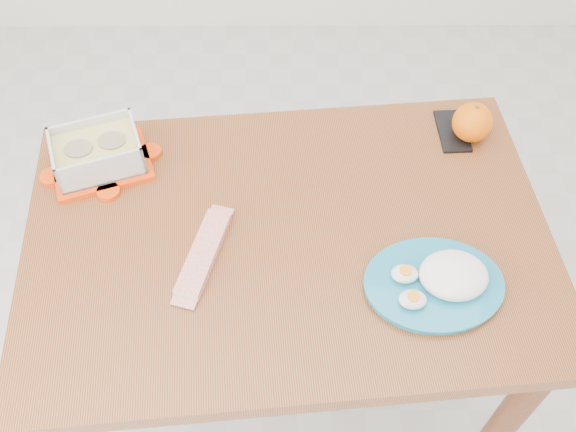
{
  "coord_description": "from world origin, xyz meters",
  "views": [
    {
      "loc": [
        0.07,
        -0.65,
        1.78
      ],
      "look_at": [
        0.07,
        0.08,
        0.81
      ],
      "focal_mm": 40.0,
      "sensor_mm": 36.0,
      "label": 1
    }
  ],
  "objects_px": {
    "orange_fruit": "(472,122)",
    "rice_plate": "(441,280)",
    "food_container": "(98,153)",
    "dining_table": "(288,267)",
    "smartphone": "(452,131)"
  },
  "relations": [
    {
      "from": "orange_fruit",
      "to": "rice_plate",
      "type": "xyz_separation_m",
      "value": [
        -0.12,
        -0.38,
        -0.02
      ]
    },
    {
      "from": "orange_fruit",
      "to": "rice_plate",
      "type": "relative_size",
      "value": 0.32
    },
    {
      "from": "food_container",
      "to": "orange_fruit",
      "type": "relative_size",
      "value": 2.76
    },
    {
      "from": "dining_table",
      "to": "smartphone",
      "type": "xyz_separation_m",
      "value": [
        0.37,
        0.28,
        0.12
      ]
    },
    {
      "from": "orange_fruit",
      "to": "rice_plate",
      "type": "distance_m",
      "value": 0.4
    },
    {
      "from": "dining_table",
      "to": "orange_fruit",
      "type": "height_order",
      "value": "orange_fruit"
    },
    {
      "from": "orange_fruit",
      "to": "smartphone",
      "type": "height_order",
      "value": "orange_fruit"
    },
    {
      "from": "orange_fruit",
      "to": "smartphone",
      "type": "relative_size",
      "value": 0.69
    },
    {
      "from": "dining_table",
      "to": "food_container",
      "type": "bearing_deg",
      "value": 150.44
    },
    {
      "from": "dining_table",
      "to": "rice_plate",
      "type": "distance_m",
      "value": 0.33
    },
    {
      "from": "food_container",
      "to": "rice_plate",
      "type": "distance_m",
      "value": 0.74
    },
    {
      "from": "rice_plate",
      "to": "smartphone",
      "type": "distance_m",
      "value": 0.41
    },
    {
      "from": "rice_plate",
      "to": "dining_table",
      "type": "bearing_deg",
      "value": 153.58
    },
    {
      "from": "dining_table",
      "to": "orange_fruit",
      "type": "bearing_deg",
      "value": 28.21
    },
    {
      "from": "dining_table",
      "to": "food_container",
      "type": "distance_m",
      "value": 0.46
    }
  ]
}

